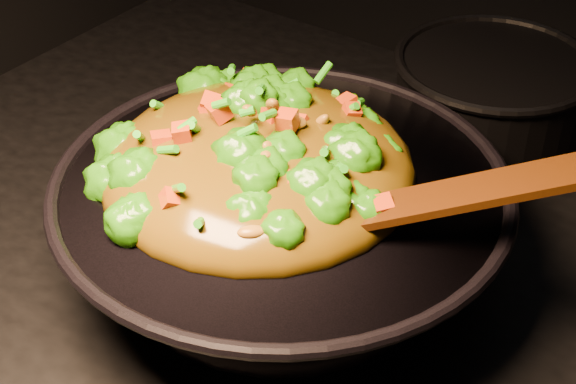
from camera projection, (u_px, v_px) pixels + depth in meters
The scene contains 4 objects.
wok at pixel (282, 233), 0.82m from camera, with size 0.40×0.40×0.11m, color black, non-canonical shape.
stir_fry at pixel (257, 128), 0.77m from camera, with size 0.28×0.28×0.10m, color #287C08, non-canonical shape.
spatula at pixel (449, 197), 0.69m from camera, with size 0.27×0.04×0.01m, color #3D1305.
back_pot at pixel (489, 105), 0.99m from camera, with size 0.21×0.21×0.12m, color black.
Camera 1 is at (0.31, -0.52, 1.48)m, focal length 55.00 mm.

